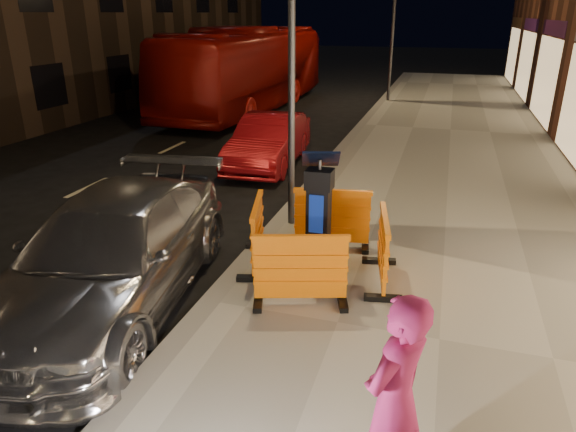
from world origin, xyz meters
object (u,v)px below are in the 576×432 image
(car_silver, at_px, (120,300))
(bus_doubledecker, at_px, (250,109))
(parking_kiosk, at_px, (319,216))
(man, at_px, (394,401))
(barrier_back, at_px, (332,218))
(barrier_kerbside, at_px, (257,234))
(barrier_front, at_px, (301,270))
(barrier_bldgside, at_px, (383,249))
(car_red, at_px, (269,166))

(car_silver, bearing_deg, bus_doubledecker, 95.61)
(parking_kiosk, relative_size, car_silver, 0.35)
(man, bearing_deg, bus_doubledecker, -127.57)
(barrier_back, relative_size, car_silver, 0.25)
(barrier_kerbside, bearing_deg, barrier_front, -149.48)
(barrier_bldgside, bearing_deg, barrier_kerbside, 79.52)
(bus_doubledecker, bearing_deg, man, -64.27)
(barrier_kerbside, bearing_deg, barrier_bldgside, -104.48)
(barrier_back, xyz_separation_m, bus_doubledecker, (-6.33, 12.69, -0.65))
(man, bearing_deg, barrier_back, -133.94)
(car_red, bearing_deg, barrier_bldgside, -60.94)
(barrier_front, bearing_deg, barrier_back, 72.52)
(car_red, height_order, bus_doubledecker, bus_doubledecker)
(bus_doubledecker, bearing_deg, barrier_kerbside, -67.15)
(barrier_front, distance_m, car_silver, 2.65)
(barrier_back, xyz_separation_m, car_red, (-2.74, 4.78, -0.65))
(man, bearing_deg, car_silver, -90.26)
(barrier_bldgside, relative_size, car_silver, 0.25)
(car_silver, xyz_separation_m, car_red, (-0.21, 7.11, 0.00))
(barrier_back, xyz_separation_m, man, (1.46, -4.48, 0.41))
(parking_kiosk, relative_size, bus_doubledecker, 0.15)
(barrier_back, xyz_separation_m, car_silver, (-2.53, -2.33, -0.65))
(barrier_back, relative_size, car_red, 0.32)
(bus_doubledecker, bearing_deg, car_silver, -74.47)
(barrier_bldgside, relative_size, man, 0.70)
(car_silver, height_order, bus_doubledecker, bus_doubledecker)
(barrier_back, height_order, car_red, barrier_back)
(parking_kiosk, xyz_separation_m, car_silver, (-2.53, -1.38, -1.04))
(barrier_front, xyz_separation_m, bus_doubledecker, (-6.33, 14.59, -0.65))
(car_silver, height_order, man, man)
(barrier_kerbside, relative_size, man, 0.70)
(barrier_bldgside, distance_m, man, 3.59)
(parking_kiosk, distance_m, barrier_back, 1.03)
(barrier_kerbside, distance_m, car_silver, 2.20)
(parking_kiosk, xyz_separation_m, barrier_front, (0.00, -0.95, -0.39))
(bus_doubledecker, distance_m, man, 18.89)
(parking_kiosk, height_order, barrier_kerbside, parking_kiosk)
(bus_doubledecker, relative_size, man, 6.52)
(barrier_back, bearing_deg, man, -81.44)
(car_silver, height_order, car_red, car_silver)
(car_silver, bearing_deg, barrier_front, 1.14)
(barrier_back, height_order, barrier_bldgside, same)
(barrier_front, distance_m, barrier_kerbside, 1.34)
(parking_kiosk, bearing_deg, man, -80.03)
(barrier_back, relative_size, bus_doubledecker, 0.11)
(car_red, height_order, man, man)
(barrier_back, bearing_deg, bus_doubledecker, 107.03)
(barrier_back, bearing_deg, barrier_bldgside, -54.48)
(barrier_front, height_order, barrier_bldgside, same)
(barrier_back, relative_size, man, 0.70)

